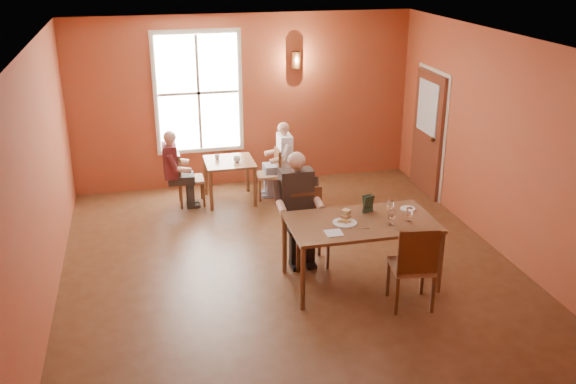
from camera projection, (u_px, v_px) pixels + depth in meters
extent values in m
cube|color=brown|center=(291.00, 270.00, 8.59)|extent=(6.00, 7.00, 0.01)
cube|color=brown|center=(244.00, 101.00, 11.22)|extent=(6.00, 0.04, 3.00)
cube|color=brown|center=(400.00, 310.00, 4.88)|extent=(6.00, 0.04, 3.00)
cube|color=brown|center=(40.00, 184.00, 7.40)|extent=(0.04, 7.00, 3.00)
cube|color=brown|center=(506.00, 148.00, 8.69)|extent=(0.04, 7.00, 3.00)
cube|color=white|center=(292.00, 43.00, 7.50)|extent=(6.00, 7.00, 0.04)
cube|color=white|center=(198.00, 93.00, 10.93)|extent=(1.36, 0.10, 1.96)
cube|color=maroon|center=(427.00, 134.00, 10.93)|extent=(0.12, 1.04, 2.10)
cylinder|color=brown|center=(296.00, 60.00, 11.06)|extent=(0.16, 0.16, 0.28)
cylinder|color=silver|center=(345.00, 222.00, 7.91)|extent=(0.37, 0.37, 0.04)
cube|color=tan|center=(346.00, 216.00, 8.00)|extent=(0.13, 0.13, 0.12)
cube|color=#203525|center=(368.00, 204.00, 8.21)|extent=(0.15, 0.11, 0.23)
cube|color=silver|center=(361.00, 229.00, 7.77)|extent=(0.21, 0.07, 0.00)
cube|color=silver|center=(334.00, 233.00, 7.65)|extent=(0.21, 0.21, 0.01)
cylinder|color=white|center=(408.00, 209.00, 8.34)|extent=(0.21, 0.21, 0.02)
imported|color=white|center=(237.00, 159.00, 10.58)|extent=(0.15, 0.15, 0.10)
imported|color=white|center=(217.00, 157.00, 10.69)|extent=(0.10, 0.10, 0.08)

